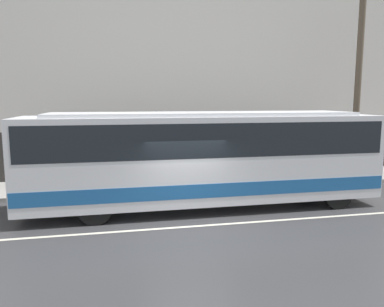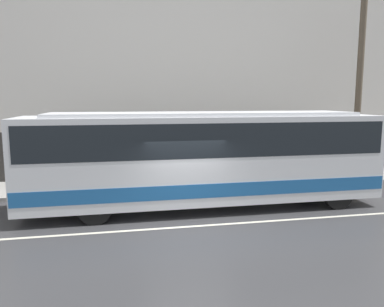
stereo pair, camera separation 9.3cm
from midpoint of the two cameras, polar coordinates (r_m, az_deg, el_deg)
ground_plane at (r=11.33m, az=-0.49°, el=-11.08°), size 60.00×60.00×0.00m
sidewalk at (r=16.54m, az=-4.29°, el=-4.61°), size 60.00×3.02×0.15m
building_facade at (r=17.78m, az=-5.17°, el=10.61°), size 60.00×0.35×9.33m
lane_stripe at (r=11.33m, az=-0.49°, el=-11.07°), size 54.00×0.14×0.01m
transit_bus at (r=12.89m, az=1.75°, el=-0.14°), size 12.14×2.56×3.32m
utility_pole_near at (r=18.59m, az=23.83°, el=9.74°), size 0.28×0.28×8.61m
pedestrian_waiting at (r=16.70m, az=-10.26°, el=-1.50°), size 0.36×0.36×1.73m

